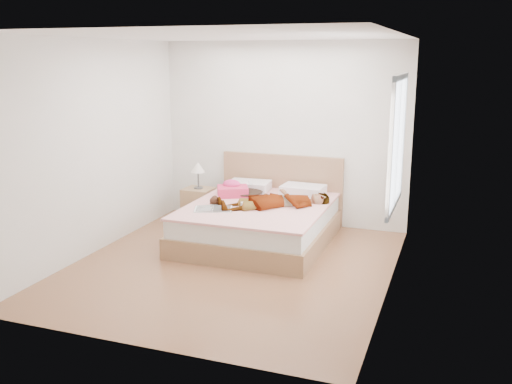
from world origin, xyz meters
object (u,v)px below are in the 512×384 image
at_px(towel, 232,190).
at_px(coffee_mug, 244,205).
at_px(phone, 250,183).
at_px(plush_toy, 215,200).
at_px(woman, 276,198).
at_px(bed, 261,220).
at_px(magazine, 213,209).
at_px(nightstand, 199,203).

bearing_deg(towel, coffee_mug, -56.27).
height_order(phone, plush_toy, phone).
xyz_separation_m(woman, towel, (-0.73, 0.30, -0.01)).
bearing_deg(bed, phone, 128.50).
relative_size(magazine, plush_toy, 2.52).
xyz_separation_m(towel, plush_toy, (-0.04, -0.52, -0.03)).
bearing_deg(nightstand, magazine, -55.82).
xyz_separation_m(coffee_mug, plush_toy, (-0.43, 0.07, 0.01)).
relative_size(towel, nightstand, 0.57).
distance_m(woman, phone, 0.64).
distance_m(towel, magazine, 0.76).
height_order(woman, coffee_mug, woman).
bearing_deg(towel, nightstand, 159.05).
xyz_separation_m(bed, towel, (-0.50, 0.24, 0.32)).
bearing_deg(coffee_mug, phone, 103.68).
relative_size(phone, magazine, 0.17).
bearing_deg(phone, woman, -72.37).
distance_m(phone, plush_toy, 0.69).
xyz_separation_m(woman, magazine, (-0.68, -0.46, -0.09)).
bearing_deg(coffee_mug, bed, 73.78).
bearing_deg(towel, magazine, -86.42).
relative_size(woman, phone, 16.12).
relative_size(towel, coffee_mug, 4.37).
bearing_deg(woman, magazine, -89.71).
relative_size(woman, bed, 0.72).
distance_m(phone, magazine, 0.89).
relative_size(bed, nightstand, 2.32).
bearing_deg(magazine, coffee_mug, 25.39).
height_order(woman, plush_toy, woman).
distance_m(magazine, coffee_mug, 0.39).
xyz_separation_m(phone, plush_toy, (-0.26, -0.62, -0.12)).
height_order(bed, coffee_mug, bed).
height_order(magazine, nightstand, nightstand).
xyz_separation_m(magazine, nightstand, (-0.68, 1.00, -0.22)).
distance_m(towel, coffee_mug, 0.71).
relative_size(phone, coffee_mug, 0.79).
bearing_deg(nightstand, plush_toy, -52.12).
distance_m(coffee_mug, plush_toy, 0.44).
bearing_deg(nightstand, coffee_mug, -39.09).
distance_m(woman, nightstand, 1.50).
xyz_separation_m(woman, bed, (-0.23, 0.06, -0.34)).
bearing_deg(coffee_mug, nightstand, 140.91).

